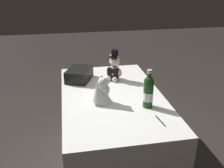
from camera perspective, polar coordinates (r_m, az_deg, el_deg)
ground_plane at (r=2.60m, az=0.00°, el=-17.36°), size 12.00×12.00×0.00m
reception_table at (r=2.37m, az=0.00°, el=-10.54°), size 1.43×0.85×0.75m
teddy_bear_groom at (r=2.45m, az=0.52°, el=3.61°), size 0.15×0.15×0.30m
teddy_bear_bride at (r=2.00m, az=-2.34°, el=-1.78°), size 0.17×0.20×0.23m
champagne_bottle at (r=1.95m, az=8.17°, el=-1.67°), size 0.08×0.08×0.31m
signing_pen at (r=1.83m, az=10.90°, el=-8.20°), size 0.15×0.03×0.01m
gift_case_black at (r=2.48m, az=-7.40°, el=2.14°), size 0.34×0.30×0.11m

